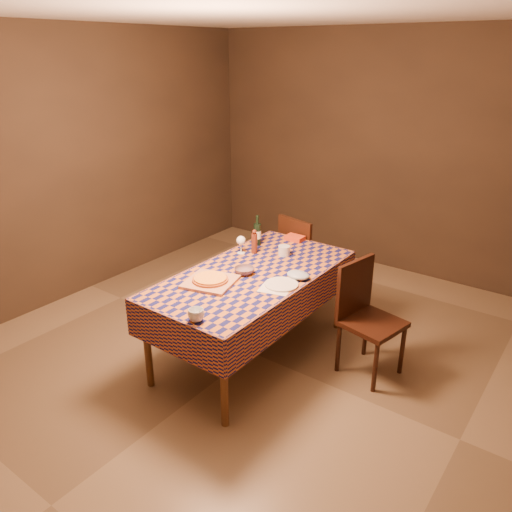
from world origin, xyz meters
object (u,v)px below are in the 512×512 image
bowl (244,271)px  chair_far (302,255)px  wine_bottle (257,234)px  dining_table (252,281)px  white_plate (281,284)px  chair_right (365,312)px  cutting_board (210,282)px  pizza (210,279)px

bowl → chair_far: size_ratio=0.17×
chair_far → wine_bottle: bearing=-106.2°
dining_table → white_plate: (0.32, -0.06, 0.08)m
white_plate → chair_right: bearing=39.2°
cutting_board → chair_right: 1.24m
cutting_board → wine_bottle: 0.91m
dining_table → bowl: bearing=-128.6°
wine_bottle → white_plate: bearing=-41.6°
chair_far → pizza: bearing=-88.4°
cutting_board → chair_far: chair_far is taller
wine_bottle → white_plate: 0.89m
dining_table → wine_bottle: bearing=122.7°
cutting_board → chair_far: bearing=91.6°
dining_table → cutting_board: bearing=-112.4°
wine_bottle → chair_right: wine_bottle is taller
dining_table → wine_bottle: 0.66m
white_plate → chair_far: chair_far is taller
bowl → pizza: bearing=-109.0°
cutting_board → white_plate: bearing=32.4°
white_plate → dining_table: bearing=170.1°
cutting_board → chair_right: (0.98, 0.72, -0.26)m
dining_table → wine_bottle: (-0.34, 0.53, 0.18)m
dining_table → pizza: bearing=-112.4°
chair_right → chair_far: bearing=145.2°
wine_bottle → cutting_board: bearing=-77.4°
dining_table → chair_right: (0.84, 0.37, -0.17)m
chair_right → cutting_board: bearing=-143.9°
pizza → chair_far: 1.46m
wine_bottle → chair_right: bearing=-8.0°
cutting_board → white_plate: size_ratio=1.40×
dining_table → cutting_board: size_ratio=5.08×
cutting_board → white_plate: (0.46, 0.29, -0.00)m
bowl → chair_far: (-0.14, 1.13, -0.27)m
bowl → chair_right: size_ratio=0.17×
pizza → bowl: (0.10, 0.30, -0.01)m
chair_far → bowl: bearing=-82.9°
white_plate → cutting_board: bearing=-147.6°
bowl → chair_right: chair_right is taller
pizza → cutting_board: bearing=0.0°
bowl → dining_table: bearing=51.4°
pizza → white_plate: pizza is taller
pizza → wine_bottle: (-0.20, 0.88, 0.07)m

